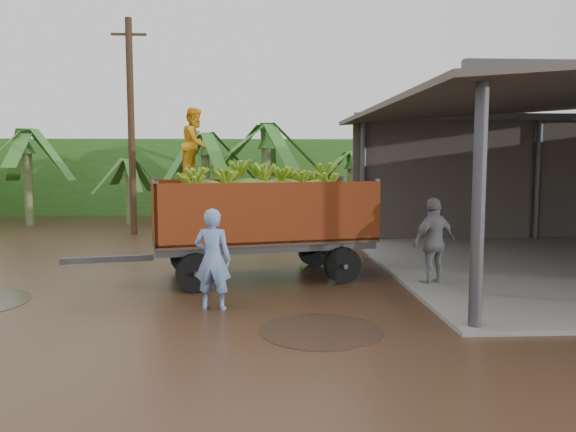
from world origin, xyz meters
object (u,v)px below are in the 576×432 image
object	(u,v)px
man_grey	(434,242)
banana_trailer	(260,214)
utility_pole	(131,126)
man_blue	(213,259)

from	to	relation	value
man_grey	banana_trailer	bearing A→B (deg)	-41.88
utility_pole	man_blue	bearing A→B (deg)	-70.60
man_blue	utility_pole	bearing A→B (deg)	-59.34
banana_trailer	man_blue	xyz separation A→B (m)	(-0.84, -2.60, -0.53)
banana_trailer	man_grey	xyz separation A→B (m)	(3.61, -1.03, -0.50)
banana_trailer	man_grey	distance (m)	3.79
banana_trailer	utility_pole	world-z (taller)	utility_pole
man_blue	man_grey	size ratio (longest dim) A/B	0.96
man_blue	man_grey	xyz separation A→B (m)	(4.45, 1.57, 0.03)
man_grey	utility_pole	bearing A→B (deg)	-72.96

